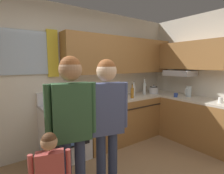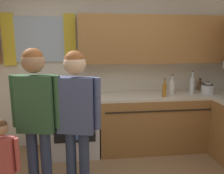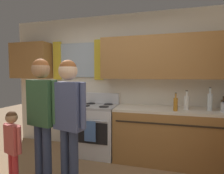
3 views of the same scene
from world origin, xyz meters
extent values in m
cube|color=silver|center=(0.00, 1.90, 1.30)|extent=(4.60, 0.10, 2.60)
cube|color=silver|center=(-0.88, 1.83, 1.75)|extent=(0.74, 0.03, 0.68)
cube|color=yellow|center=(-1.34, 1.82, 1.75)|extent=(0.18, 0.04, 0.78)
cube|color=yellow|center=(-0.42, 1.82, 1.75)|extent=(0.18, 0.04, 0.78)
cube|color=#9E6B38|center=(1.01, 1.69, 1.75)|extent=(2.59, 0.32, 0.73)
cube|color=#9E6B38|center=(1.16, 1.54, 0.43)|extent=(2.29, 0.62, 0.86)
cube|color=beige|center=(1.16, 1.54, 0.88)|extent=(2.29, 0.62, 0.04)
cube|color=#2D2319|center=(1.16, 1.23, 0.72)|extent=(2.17, 0.01, 0.02)
cube|color=silver|center=(-0.36, 1.54, 0.43)|extent=(0.71, 0.62, 0.86)
cube|color=black|center=(-0.36, 1.23, 0.48)|extent=(0.59, 0.01, 0.36)
cylinder|color=#ADADB2|center=(-0.36, 1.20, 0.70)|extent=(0.59, 0.02, 0.02)
cube|color=#ADADB2|center=(-0.36, 1.54, 0.88)|extent=(0.71, 0.62, 0.04)
cube|color=silver|center=(-0.36, 1.81, 1.00)|extent=(0.71, 0.08, 0.20)
cylinder|color=black|center=(-0.54, 1.40, 0.91)|extent=(0.17, 0.17, 0.01)
cylinder|color=black|center=(-0.18, 1.40, 0.91)|extent=(0.17, 0.17, 0.01)
cylinder|color=black|center=(-0.54, 1.68, 0.91)|extent=(0.17, 0.17, 0.01)
cylinder|color=black|center=(-0.18, 1.68, 0.91)|extent=(0.17, 0.17, 0.01)
cube|color=#4C72B7|center=(-0.36, 1.19, 0.52)|extent=(0.20, 0.02, 0.34)
cylinder|color=silver|center=(1.50, 1.53, 1.03)|extent=(0.07, 0.07, 0.26)
cylinder|color=silver|center=(1.50, 1.53, 1.21)|extent=(0.03, 0.03, 0.09)
cylinder|color=#3F382D|center=(1.50, 1.53, 1.26)|extent=(0.03, 0.03, 0.02)
cylinder|color=white|center=(1.16, 1.52, 1.01)|extent=(0.08, 0.08, 0.22)
cylinder|color=white|center=(1.16, 1.52, 1.16)|extent=(0.03, 0.03, 0.08)
cylinder|color=#3F382D|center=(1.16, 1.52, 1.21)|extent=(0.03, 0.03, 0.02)
cylinder|color=#B27223|center=(0.99, 1.37, 1.00)|extent=(0.06, 0.06, 0.20)
cylinder|color=#B27223|center=(0.99, 1.37, 1.14)|extent=(0.02, 0.02, 0.07)
cylinder|color=#3F382D|center=(0.99, 1.37, 1.18)|extent=(0.03, 0.03, 0.02)
cylinder|color=brown|center=(1.77, 1.78, 0.97)|extent=(0.08, 0.08, 0.14)
cylinder|color=brown|center=(1.77, 1.78, 1.06)|extent=(0.03, 0.03, 0.05)
cylinder|color=#3F382D|center=(1.77, 1.78, 1.10)|extent=(0.04, 0.04, 0.02)
cylinder|color=silver|center=(1.74, 1.47, 0.97)|extent=(0.20, 0.20, 0.14)
cone|color=silver|center=(1.74, 1.47, 1.06)|extent=(0.18, 0.18, 0.05)
sphere|color=black|center=(1.74, 1.47, 1.09)|extent=(0.02, 0.02, 0.02)
cone|color=silver|center=(1.87, 1.47, 1.00)|extent=(0.09, 0.04, 0.07)
torus|color=black|center=(1.74, 1.47, 1.05)|extent=(0.17, 0.17, 0.02)
cylinder|color=#2D3856|center=(-0.62, 0.40, 0.41)|extent=(0.11, 0.11, 0.82)
cylinder|color=#2D3856|center=(-0.76, 0.43, 0.41)|extent=(0.11, 0.11, 0.82)
cube|color=#335938|center=(-0.69, 0.41, 1.10)|extent=(0.40, 0.23, 0.58)
cylinder|color=#335938|center=(-0.47, 0.37, 1.13)|extent=(0.07, 0.07, 0.53)
cylinder|color=#335938|center=(-0.91, 0.46, 1.13)|extent=(0.07, 0.07, 0.53)
sphere|color=#A87A56|center=(-0.69, 0.41, 1.52)|extent=(0.22, 0.22, 0.22)
sphere|color=brown|center=(-0.69, 0.41, 1.55)|extent=(0.21, 0.21, 0.21)
cylinder|color=#2D3856|center=(-0.22, 0.36, 0.40)|extent=(0.11, 0.11, 0.80)
cylinder|color=#2D3856|center=(-0.36, 0.40, 0.40)|extent=(0.11, 0.11, 0.80)
cube|color=#47517A|center=(-0.29, 0.38, 1.09)|extent=(0.40, 0.24, 0.57)
cylinder|color=#47517A|center=(-0.08, 0.32, 1.11)|extent=(0.07, 0.07, 0.52)
cylinder|color=#47517A|center=(-0.50, 0.43, 1.11)|extent=(0.07, 0.07, 0.52)
sphere|color=beige|center=(-0.29, 0.38, 1.50)|extent=(0.22, 0.22, 0.22)
sphere|color=brown|center=(-0.29, 0.38, 1.53)|extent=(0.20, 0.20, 0.20)
cube|color=#BF4C47|center=(-0.97, 0.22, 0.67)|extent=(0.25, 0.16, 0.35)
cylinder|color=#BF4C47|center=(-0.83, 0.17, 0.69)|extent=(0.04, 0.04, 0.32)
sphere|color=#A87A56|center=(-0.97, 0.22, 0.94)|extent=(0.14, 0.14, 0.14)
sphere|color=#4C2D19|center=(-0.97, 0.22, 0.96)|extent=(0.13, 0.13, 0.13)
camera|label=1|loc=(-1.35, -1.20, 1.58)|focal=28.09mm
camera|label=2|loc=(-0.19, -1.83, 1.70)|focal=36.08mm
camera|label=3|loc=(0.76, -1.51, 1.45)|focal=28.56mm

